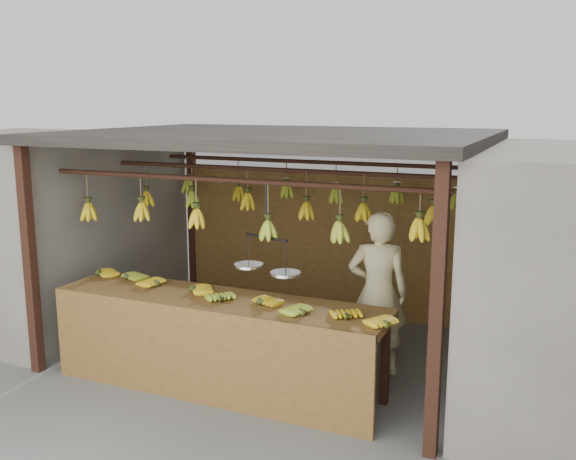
% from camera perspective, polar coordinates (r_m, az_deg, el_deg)
% --- Properties ---
extents(ground, '(80.00, 80.00, 0.00)m').
position_cam_1_polar(ground, '(7.25, -0.97, -10.57)').
color(ground, '#5B5B57').
extents(stall, '(4.30, 3.30, 2.40)m').
position_cam_1_polar(stall, '(7.06, 0.09, 5.39)').
color(stall, black).
rests_on(stall, ground).
extents(neighbor_left, '(3.00, 3.00, 2.30)m').
position_cam_1_polar(neighbor_left, '(8.99, -22.33, 0.53)').
color(neighbor_left, slate).
rests_on(neighbor_left, ground).
extents(counter, '(3.47, 0.74, 0.96)m').
position_cam_1_polar(counter, '(6.02, -6.67, -8.12)').
color(counter, brown).
rests_on(counter, ground).
extents(hanging_bananas, '(3.61, 2.22, 0.39)m').
position_cam_1_polar(hanging_bananas, '(6.82, -1.00, 2.18)').
color(hanging_bananas, gold).
rests_on(hanging_bananas, ground).
extents(balance_scale, '(0.70, 0.39, 0.81)m').
position_cam_1_polar(balance_scale, '(5.85, -1.92, -3.10)').
color(balance_scale, black).
rests_on(balance_scale, ground).
extents(vendor, '(0.68, 0.53, 1.66)m').
position_cam_1_polar(vendor, '(6.49, 7.99, -5.55)').
color(vendor, beige).
rests_on(vendor, ground).
extents(bag_bundles, '(0.08, 0.26, 1.25)m').
position_cam_1_polar(bag_bundles, '(7.70, 16.60, -2.05)').
color(bag_bundles, red).
rests_on(bag_bundles, ground).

